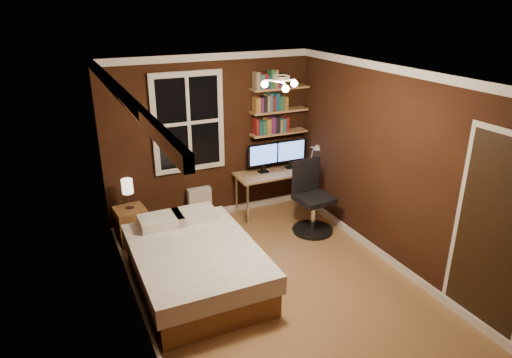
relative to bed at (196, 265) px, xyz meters
name	(u,v)px	position (x,y,z in m)	size (l,w,h in m)	color
floor	(273,283)	(0.85, -0.37, -0.28)	(4.20, 4.20, 0.00)	brown
wall_back	(211,139)	(0.85, 1.73, 0.97)	(3.20, 0.04, 2.50)	black
wall_left	(129,215)	(-0.75, -0.37, 0.97)	(0.04, 4.20, 2.50)	black
wall_right	(389,167)	(2.45, -0.37, 0.97)	(0.04, 4.20, 2.50)	black
ceiling	(277,74)	(0.85, -0.37, 2.22)	(3.20, 4.20, 0.02)	white
window	(188,123)	(0.50, 1.70, 1.27)	(1.06, 0.06, 1.46)	silver
door	(492,238)	(2.44, -1.92, 0.75)	(0.03, 0.82, 2.05)	black
ceiling_fixture	(281,85)	(0.85, -0.47, 2.12)	(0.44, 0.44, 0.18)	beige
bookshelf_lower	(279,133)	(1.93, 1.61, 0.97)	(0.92, 0.22, 0.03)	#AB7C53
books_row_lower	(279,125)	(1.93, 1.61, 1.10)	(0.54, 0.16, 0.23)	maroon
bookshelf_middle	(279,111)	(1.93, 1.61, 1.32)	(0.92, 0.22, 0.03)	#AB7C53
books_row_middle	(279,102)	(1.93, 1.61, 1.45)	(0.54, 0.16, 0.23)	navy
bookshelf_upper	(280,88)	(1.93, 1.61, 1.67)	(0.92, 0.22, 0.03)	#AB7C53
books_row_upper	(280,79)	(1.93, 1.61, 1.80)	(0.48, 0.16, 0.23)	#296039
bed	(196,265)	(0.00, 0.00, 0.00)	(1.38, 1.91, 0.65)	brown
nightstand	(132,225)	(-0.48, 1.41, -0.03)	(0.40, 0.40, 0.50)	brown
bedside_lamp	(128,194)	(-0.48, 1.41, 0.44)	(0.15, 0.15, 0.43)	#F3EACD
radiator	(200,204)	(0.59, 1.63, -0.01)	(0.36, 0.12, 0.53)	silver
desk	(279,175)	(1.87, 1.45, 0.33)	(1.41, 0.53, 0.67)	#AB7C53
monitor_left	(263,158)	(1.62, 1.52, 0.63)	(0.51, 0.12, 0.47)	black
monitor_right	(291,154)	(2.10, 1.52, 0.63)	(0.51, 0.12, 0.47)	black
desk_lamp	(314,156)	(2.42, 1.32, 0.61)	(0.14, 0.32, 0.44)	silver
office_chair	(311,205)	(1.97, 0.63, 0.14)	(0.59, 0.59, 1.07)	black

